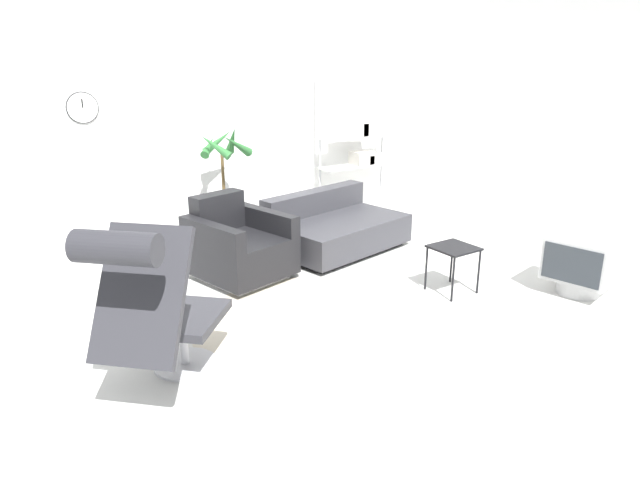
% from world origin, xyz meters
% --- Properties ---
extents(ground_plane, '(12.00, 12.00, 0.00)m').
position_xyz_m(ground_plane, '(0.00, 0.00, 0.00)').
color(ground_plane, silver).
extents(wall_back, '(12.00, 0.09, 2.80)m').
position_xyz_m(wall_back, '(-0.00, 2.80, 1.40)').
color(wall_back, white).
rests_on(wall_back, ground_plane).
extents(wall_right, '(0.06, 12.00, 2.80)m').
position_xyz_m(wall_right, '(3.04, 0.00, 1.40)').
color(wall_right, white).
rests_on(wall_right, ground_plane).
extents(round_rug, '(2.01, 2.01, 0.01)m').
position_xyz_m(round_rug, '(-0.14, -0.03, 0.00)').
color(round_rug, '#BCB29E').
rests_on(round_rug, ground_plane).
extents(lounge_chair, '(1.12, 1.14, 1.21)m').
position_xyz_m(lounge_chair, '(-1.53, -0.32, 0.67)').
color(lounge_chair, '#BCBCC1').
rests_on(lounge_chair, ground_plane).
extents(armchair_red, '(0.95, 1.01, 0.79)m').
position_xyz_m(armchair_red, '(-0.20, 1.24, 0.30)').
color(armchair_red, silver).
rests_on(armchair_red, ground_plane).
extents(couch_low, '(1.60, 1.20, 0.62)m').
position_xyz_m(couch_low, '(1.06, 1.41, 0.23)').
color(couch_low, black).
rests_on(couch_low, ground_plane).
extents(side_table, '(0.37, 0.37, 0.43)m').
position_xyz_m(side_table, '(1.25, -0.18, 0.38)').
color(side_table, black).
rests_on(side_table, ground_plane).
extents(crt_television, '(0.62, 0.65, 0.53)m').
position_xyz_m(crt_television, '(2.18, -0.86, 0.30)').
color(crt_television, '#B7B7B7').
rests_on(crt_television, ground_plane).
extents(potted_plant, '(0.61, 0.60, 1.35)m').
position_xyz_m(potted_plant, '(0.17, 2.32, 0.53)').
color(potted_plant, '#333338').
rests_on(potted_plant, ground_plane).
extents(shelf_unit, '(1.10, 0.28, 2.01)m').
position_xyz_m(shelf_unit, '(2.22, 2.46, 0.95)').
color(shelf_unit, '#BCBCC1').
rests_on(shelf_unit, ground_plane).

